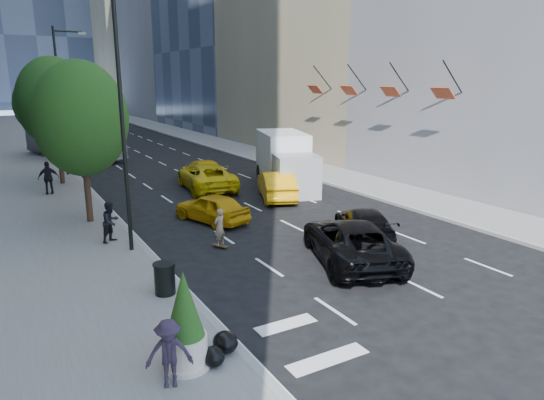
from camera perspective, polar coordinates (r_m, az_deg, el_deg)
ground at (r=19.26m, az=6.15°, el=-6.47°), size 160.00×160.00×0.00m
sidewalk_left at (r=45.07m, az=-27.35°, el=3.97°), size 6.00×120.00×0.15m
sidewalk_right at (r=49.56m, az=-4.85°, el=6.26°), size 4.00×120.00×0.15m
lamp_near at (r=19.08m, az=-16.82°, el=10.72°), size 2.13×0.22×10.00m
lamp_far at (r=36.82m, az=-23.45°, el=11.48°), size 2.13×0.22×10.00m
tree_near at (r=23.87m, az=-21.56°, el=8.86°), size 4.20×4.20×7.46m
tree_mid at (r=33.76m, az=-24.24°, el=10.43°), size 4.50×4.50×7.99m
tree_far at (r=46.73m, az=-25.89°, el=10.07°), size 3.90×3.90×6.92m
traffic_signal at (r=54.77m, az=-25.67°, el=10.06°), size 2.48×0.53×5.20m
facade_flags at (r=32.52m, az=11.50°, el=12.80°), size 1.85×13.30×2.05m
skateboarder at (r=19.84m, az=-6.19°, el=-3.49°), size 0.67×0.57×1.55m
black_sedan_lincoln at (r=18.53m, az=9.29°, el=-4.75°), size 4.58×6.42×1.62m
black_sedan_mercedes at (r=21.48m, az=10.78°, el=-2.65°), size 3.49×4.82×1.30m
taxi_a at (r=23.55m, az=-7.10°, el=-0.89°), size 2.89×4.43×1.40m
taxi_b at (r=27.91m, az=0.52°, el=1.80°), size 3.45×5.23×1.63m
taxi_c at (r=30.56m, az=-7.72°, el=2.76°), size 3.45×6.20×1.64m
taxi_d at (r=32.86m, az=-8.06°, el=3.41°), size 2.61×5.33×1.49m
city_bus at (r=45.74m, az=-22.34°, el=6.55°), size 6.97×11.64×3.20m
box_truck at (r=30.70m, az=1.62°, el=4.68°), size 4.62×7.60×3.43m
pedestrian_a at (r=21.05m, az=-18.43°, el=-2.45°), size 1.06×1.02×1.72m
pedestrian_b at (r=31.19m, az=-24.81°, el=2.38°), size 1.16×0.53×1.94m
pedestrian_c at (r=11.22m, az=-12.02°, el=-17.26°), size 1.16×0.89×1.59m
trash_can at (r=15.72m, az=-12.51°, el=-9.08°), size 0.65×0.65×0.97m
planter_shrub at (r=11.65m, az=-10.21°, el=-13.94°), size 1.00×1.00×2.40m
garbage_bags at (r=12.31m, az=-6.06°, el=-16.90°), size 1.07×1.03×0.53m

